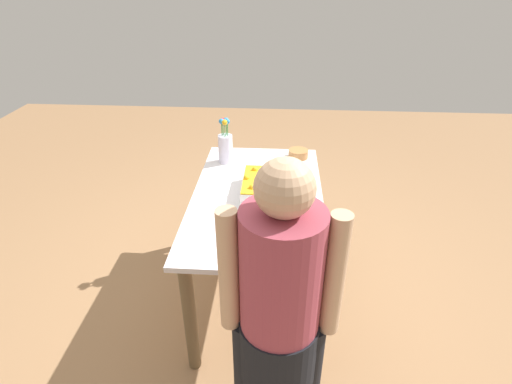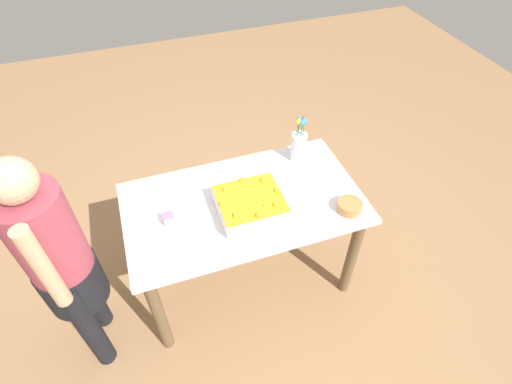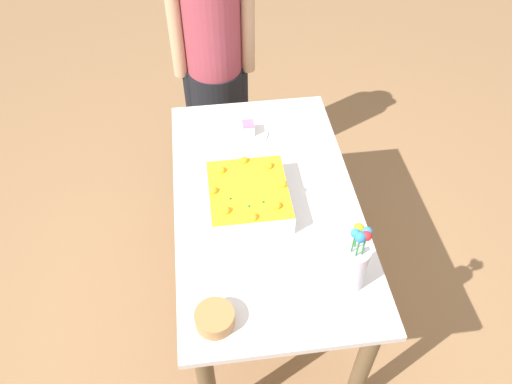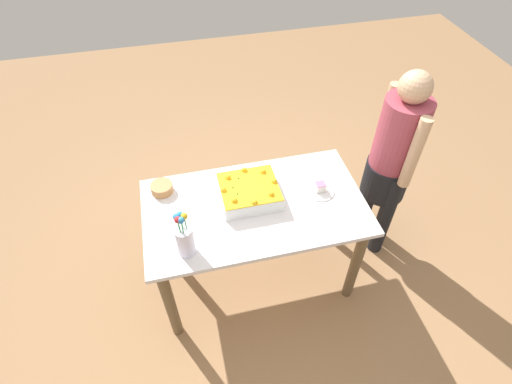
{
  "view_description": "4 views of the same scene",
  "coord_description": "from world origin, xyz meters",
  "px_view_note": "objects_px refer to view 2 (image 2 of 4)",
  "views": [
    {
      "loc": [
        2.08,
        0.13,
        2.0
      ],
      "look_at": [
        0.06,
        -0.01,
        0.83
      ],
      "focal_mm": 28.0,
      "sensor_mm": 36.0,
      "label": 1
    },
    {
      "loc": [
        0.45,
        1.53,
        2.48
      ],
      "look_at": [
        -0.08,
        -0.02,
        0.81
      ],
      "focal_mm": 28.0,
      "sensor_mm": 36.0,
      "label": 2
    },
    {
      "loc": [
        -1.41,
        0.23,
        2.38
      ],
      "look_at": [
        0.01,
        0.04,
        0.82
      ],
      "focal_mm": 35.0,
      "sensor_mm": 36.0,
      "label": 3
    },
    {
      "loc": [
        -0.38,
        -1.62,
        2.64
      ],
      "look_at": [
        0.02,
        0.05,
        0.85
      ],
      "focal_mm": 28.0,
      "sensor_mm": 36.0,
      "label": 4
    }
  ],
  "objects_px": {
    "flower_vase": "(299,144)",
    "fruit_bowl": "(350,206)",
    "serving_plate_with_slice": "(169,221)",
    "person_standing": "(60,260)",
    "sheet_cake": "(250,204)",
    "cake_knife": "(313,188)"
  },
  "relations": [
    {
      "from": "cake_knife",
      "to": "flower_vase",
      "type": "xyz_separation_m",
      "value": [
        -0.02,
        -0.28,
        0.12
      ]
    },
    {
      "from": "sheet_cake",
      "to": "cake_knife",
      "type": "relative_size",
      "value": 1.54
    },
    {
      "from": "sheet_cake",
      "to": "serving_plate_with_slice",
      "type": "bearing_deg",
      "value": -6.65
    },
    {
      "from": "flower_vase",
      "to": "fruit_bowl",
      "type": "distance_m",
      "value": 0.53
    },
    {
      "from": "serving_plate_with_slice",
      "to": "cake_knife",
      "type": "distance_m",
      "value": 0.87
    },
    {
      "from": "sheet_cake",
      "to": "flower_vase",
      "type": "relative_size",
      "value": 1.15
    },
    {
      "from": "flower_vase",
      "to": "fruit_bowl",
      "type": "xyz_separation_m",
      "value": [
        -0.1,
        0.51,
        -0.09
      ]
    },
    {
      "from": "cake_knife",
      "to": "fruit_bowl",
      "type": "height_order",
      "value": "fruit_bowl"
    },
    {
      "from": "cake_knife",
      "to": "fruit_bowl",
      "type": "distance_m",
      "value": 0.26
    },
    {
      "from": "flower_vase",
      "to": "fruit_bowl",
      "type": "bearing_deg",
      "value": 101.26
    },
    {
      "from": "serving_plate_with_slice",
      "to": "fruit_bowl",
      "type": "relative_size",
      "value": 1.36
    },
    {
      "from": "flower_vase",
      "to": "cake_knife",
      "type": "bearing_deg",
      "value": 86.41
    },
    {
      "from": "sheet_cake",
      "to": "person_standing",
      "type": "distance_m",
      "value": 1.01
    },
    {
      "from": "person_standing",
      "to": "serving_plate_with_slice",
      "type": "bearing_deg",
      "value": 12.42
    },
    {
      "from": "serving_plate_with_slice",
      "to": "person_standing",
      "type": "relative_size",
      "value": 0.13
    },
    {
      "from": "serving_plate_with_slice",
      "to": "cake_knife",
      "type": "bearing_deg",
      "value": 179.64
    },
    {
      "from": "sheet_cake",
      "to": "cake_knife",
      "type": "xyz_separation_m",
      "value": [
        -0.41,
        -0.05,
        -0.05
      ]
    },
    {
      "from": "serving_plate_with_slice",
      "to": "flower_vase",
      "type": "distance_m",
      "value": 0.93
    },
    {
      "from": "sheet_cake",
      "to": "flower_vase",
      "type": "height_order",
      "value": "flower_vase"
    },
    {
      "from": "serving_plate_with_slice",
      "to": "fruit_bowl",
      "type": "bearing_deg",
      "value": 166.62
    },
    {
      "from": "cake_knife",
      "to": "person_standing",
      "type": "bearing_deg",
      "value": -154.56
    },
    {
      "from": "cake_knife",
      "to": "sheet_cake",
      "type": "bearing_deg",
      "value": -152.72
    }
  ]
}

